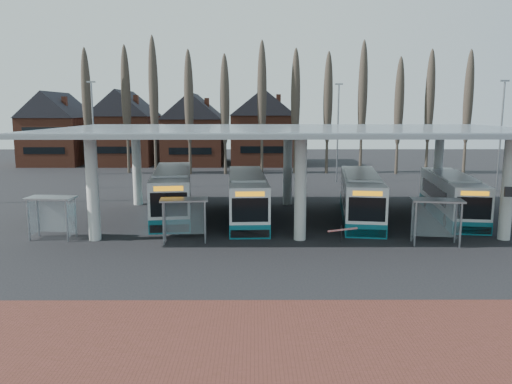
{
  "coord_description": "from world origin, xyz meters",
  "views": [
    {
      "loc": [
        -2.69,
        -25.91,
        7.54
      ],
      "look_at": [
        -2.55,
        7.0,
        2.08
      ],
      "focal_mm": 35.0,
      "sensor_mm": 36.0,
      "label": 1
    }
  ],
  "objects_px": {
    "bus_3": "(451,197)",
    "shelter_0": "(53,208)",
    "bus_0": "(173,193)",
    "bus_2": "(360,197)",
    "shelter_1": "(184,210)",
    "bus_1": "(247,197)",
    "shelter_2": "(436,211)"
  },
  "relations": [
    {
      "from": "bus_0",
      "to": "bus_2",
      "type": "height_order",
      "value": "bus_0"
    },
    {
      "from": "bus_3",
      "to": "shelter_1",
      "type": "relative_size",
      "value": 3.93
    },
    {
      "from": "bus_2",
      "to": "bus_3",
      "type": "relative_size",
      "value": 1.05
    },
    {
      "from": "bus_3",
      "to": "shelter_0",
      "type": "bearing_deg",
      "value": -158.72
    },
    {
      "from": "bus_3",
      "to": "shelter_1",
      "type": "bearing_deg",
      "value": -151.55
    },
    {
      "from": "bus_3",
      "to": "shelter_2",
      "type": "bearing_deg",
      "value": -108.98
    },
    {
      "from": "bus_1",
      "to": "shelter_2",
      "type": "distance_m",
      "value": 12.71
    },
    {
      "from": "bus_0",
      "to": "shelter_0",
      "type": "distance_m",
      "value": 9.14
    },
    {
      "from": "bus_2",
      "to": "shelter_2",
      "type": "xyz_separation_m",
      "value": [
        2.79,
        -6.87,
        0.39
      ]
    },
    {
      "from": "shelter_0",
      "to": "shelter_1",
      "type": "distance_m",
      "value": 7.85
    },
    {
      "from": "bus_2",
      "to": "shelter_1",
      "type": "xyz_separation_m",
      "value": [
        -11.46,
        -6.18,
        0.33
      ]
    },
    {
      "from": "bus_0",
      "to": "bus_2",
      "type": "relative_size",
      "value": 1.04
    },
    {
      "from": "bus_3",
      "to": "shelter_0",
      "type": "relative_size",
      "value": 3.93
    },
    {
      "from": "bus_1",
      "to": "shelter_0",
      "type": "bearing_deg",
      "value": -156.73
    },
    {
      "from": "shelter_1",
      "to": "shelter_2",
      "type": "distance_m",
      "value": 14.26
    },
    {
      "from": "bus_2",
      "to": "bus_0",
      "type": "bearing_deg",
      "value": -177.73
    },
    {
      "from": "bus_1",
      "to": "bus_2",
      "type": "xyz_separation_m",
      "value": [
        7.94,
        0.06,
        0.0
      ]
    },
    {
      "from": "bus_3",
      "to": "shelter_0",
      "type": "height_order",
      "value": "bus_3"
    },
    {
      "from": "shelter_2",
      "to": "bus_2",
      "type": "bearing_deg",
      "value": 120.51
    },
    {
      "from": "bus_1",
      "to": "bus_3",
      "type": "relative_size",
      "value": 1.04
    },
    {
      "from": "bus_2",
      "to": "shelter_0",
      "type": "relative_size",
      "value": 4.13
    },
    {
      "from": "bus_0",
      "to": "shelter_1",
      "type": "height_order",
      "value": "bus_0"
    },
    {
      "from": "bus_0",
      "to": "bus_3",
      "type": "distance_m",
      "value": 19.95
    },
    {
      "from": "shelter_0",
      "to": "shelter_2",
      "type": "height_order",
      "value": "shelter_2"
    },
    {
      "from": "shelter_0",
      "to": "bus_3",
      "type": "bearing_deg",
      "value": 18.69
    },
    {
      "from": "bus_1",
      "to": "shelter_0",
      "type": "distance_m",
      "value": 12.6
    },
    {
      "from": "bus_1",
      "to": "bus_2",
      "type": "distance_m",
      "value": 7.94
    },
    {
      "from": "bus_0",
      "to": "bus_2",
      "type": "xyz_separation_m",
      "value": [
        13.37,
        -1.42,
        -0.06
      ]
    },
    {
      "from": "bus_2",
      "to": "shelter_0",
      "type": "height_order",
      "value": "bus_2"
    },
    {
      "from": "bus_0",
      "to": "bus_2",
      "type": "bearing_deg",
      "value": -13.19
    },
    {
      "from": "bus_3",
      "to": "bus_1",
      "type": "bearing_deg",
      "value": -169.67
    },
    {
      "from": "shelter_0",
      "to": "shelter_1",
      "type": "relative_size",
      "value": 1.0
    }
  ]
}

